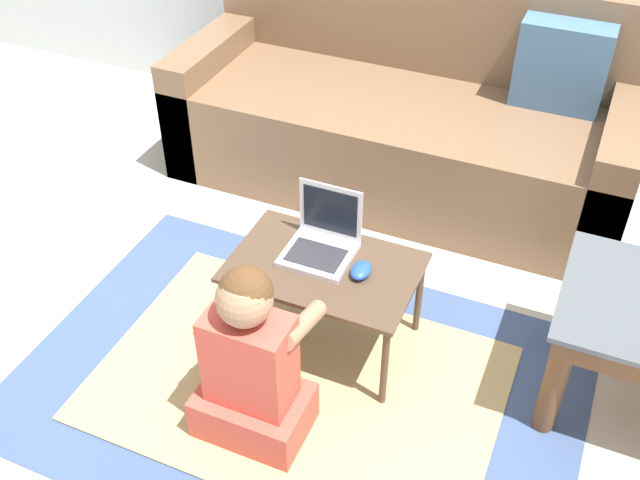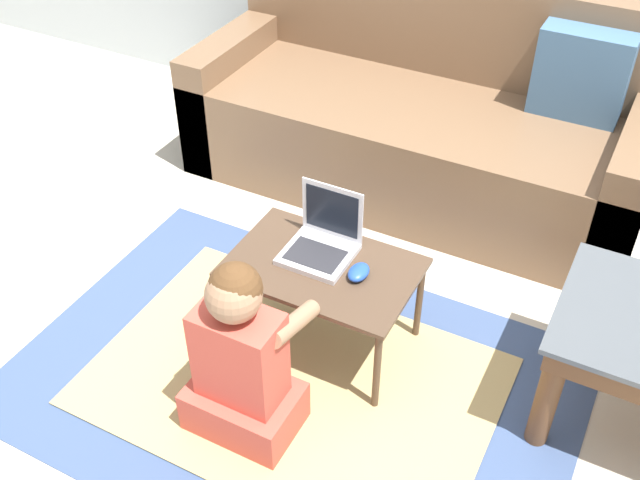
# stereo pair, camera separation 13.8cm
# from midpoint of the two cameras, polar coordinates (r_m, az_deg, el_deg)

# --- Properties ---
(ground_plane) EXTENTS (16.00, 16.00, 0.00)m
(ground_plane) POSITION_cam_midpoint_polar(r_m,az_deg,el_deg) (2.71, -2.98, -7.90)
(ground_plane) COLOR beige
(area_rug) EXTENTS (1.86, 1.27, 0.01)m
(area_rug) POSITION_cam_midpoint_polar(r_m,az_deg,el_deg) (2.58, -3.21, -10.84)
(area_rug) COLOR #3D517A
(area_rug) RESTS_ON ground_plane
(couch) EXTENTS (1.98, 0.82, 0.88)m
(couch) POSITION_cam_midpoint_polar(r_m,az_deg,el_deg) (3.39, 5.43, 9.22)
(couch) COLOR brown
(couch) RESTS_ON ground_plane
(laptop_desk) EXTENTS (0.62, 0.41, 0.36)m
(laptop_desk) POSITION_cam_midpoint_polar(r_m,az_deg,el_deg) (2.49, -1.28, -2.64)
(laptop_desk) COLOR #4C3828
(laptop_desk) RESTS_ON ground_plane
(laptop) EXTENTS (0.22, 0.21, 0.22)m
(laptop) POSITION_cam_midpoint_polar(r_m,az_deg,el_deg) (2.50, -1.49, -0.30)
(laptop) COLOR silver
(laptop) RESTS_ON laptop_desk
(computer_mouse) EXTENTS (0.06, 0.10, 0.04)m
(computer_mouse) POSITION_cam_midpoint_polar(r_m,az_deg,el_deg) (2.42, 1.52, -2.36)
(computer_mouse) COLOR #234CB2
(computer_mouse) RESTS_ON laptop_desk
(person_seated) EXTENTS (0.34, 0.36, 0.66)m
(person_seated) POSITION_cam_midpoint_polar(r_m,az_deg,el_deg) (2.27, -7.04, -9.42)
(person_seated) COLOR #CC4C3D
(person_seated) RESTS_ON ground_plane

